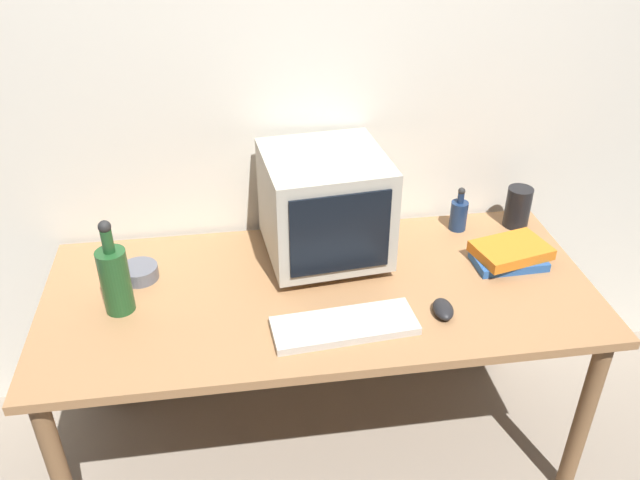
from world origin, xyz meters
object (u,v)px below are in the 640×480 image
(bottle_tall, at_px, (115,278))
(bottle_short, at_px, (459,214))
(cd_spindle, at_px, (139,272))
(metal_canister, at_px, (518,207))
(crt_monitor, at_px, (325,206))
(book_stack, at_px, (510,254))
(computer_mouse, at_px, (443,309))
(keyboard, at_px, (344,326))

(bottle_tall, height_order, bottle_short, bottle_tall)
(cd_spindle, xyz_separation_m, metal_canister, (1.33, 0.14, 0.05))
(crt_monitor, xyz_separation_m, book_stack, (0.60, -0.13, -0.16))
(computer_mouse, xyz_separation_m, cd_spindle, (-0.91, 0.32, 0.00))
(computer_mouse, relative_size, bottle_short, 0.60)
(keyboard, distance_m, book_stack, 0.66)
(bottle_short, height_order, book_stack, bottle_short)
(bottle_tall, height_order, book_stack, bottle_tall)
(crt_monitor, bearing_deg, keyboard, -90.13)
(bottle_tall, xyz_separation_m, cd_spindle, (0.04, 0.16, -0.09))
(computer_mouse, distance_m, metal_canister, 0.63)
(bottle_tall, xyz_separation_m, book_stack, (1.26, 0.07, -0.08))
(computer_mouse, distance_m, bottle_tall, 0.98)
(keyboard, relative_size, bottle_tall, 1.36)
(computer_mouse, relative_size, cd_spindle, 0.83)
(cd_spindle, bearing_deg, computer_mouse, -19.37)
(cd_spindle, height_order, metal_canister, metal_canister)
(keyboard, bearing_deg, cd_spindle, 145.73)
(crt_monitor, relative_size, bottle_short, 2.52)
(computer_mouse, xyz_separation_m, book_stack, (0.30, 0.23, 0.02))
(crt_monitor, xyz_separation_m, keyboard, (-0.00, -0.39, -0.18))
(crt_monitor, height_order, bottle_short, crt_monitor)
(keyboard, distance_m, cd_spindle, 0.70)
(bottle_short, relative_size, cd_spindle, 1.39)
(keyboard, xyz_separation_m, cd_spindle, (-0.61, 0.35, 0.01))
(crt_monitor, bearing_deg, book_stack, -12.48)
(metal_canister, bearing_deg, book_stack, -116.84)
(bottle_short, bearing_deg, metal_canister, -1.76)
(crt_monitor, relative_size, cd_spindle, 3.50)
(computer_mouse, relative_size, book_stack, 0.37)
(bottle_short, xyz_separation_m, metal_canister, (0.22, -0.01, 0.01))
(cd_spindle, distance_m, metal_canister, 1.34)
(crt_monitor, height_order, cd_spindle, crt_monitor)
(computer_mouse, height_order, bottle_short, bottle_short)
(keyboard, distance_m, bottle_short, 0.71)
(book_stack, distance_m, metal_canister, 0.26)
(crt_monitor, distance_m, bottle_tall, 0.69)
(cd_spindle, bearing_deg, crt_monitor, 4.11)
(computer_mouse, bearing_deg, metal_canister, 52.80)
(book_stack, bearing_deg, cd_spindle, 175.76)
(computer_mouse, height_order, metal_canister, metal_canister)
(crt_monitor, relative_size, metal_canister, 2.80)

